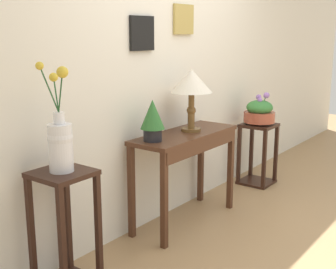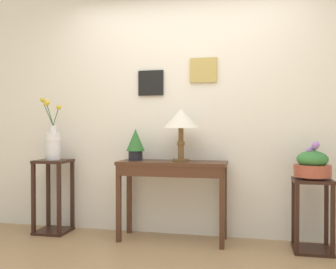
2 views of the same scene
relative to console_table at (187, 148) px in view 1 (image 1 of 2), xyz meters
The scene contains 9 objects.
ground_plane 1.36m from the console_table, 85.39° to the right, with size 12.00×12.00×0.01m, color #9E7A51.
back_wall_with_art 0.80m from the console_table, 72.83° to the left, with size 9.00×0.13×2.80m.
console_table is the anchor object (origin of this frame).
table_lamp 0.54m from the console_table, 14.32° to the left, with size 0.35×0.35×0.52m.
potted_plant_on_console 0.50m from the console_table, behind, with size 0.19×0.19×0.32m.
pedestal_stand_left 1.33m from the console_table, behind, with size 0.34×0.34×0.78m.
flower_vase_tall_left 1.34m from the console_table, behind, with size 0.22×0.21×0.67m.
pedestal_stand_right 1.35m from the console_table, ahead, with size 0.34×0.34×0.66m.
planter_bowl_wide_right 1.31m from the console_table, ahead, with size 0.33×0.33×0.34m.
Camera 1 is at (-3.11, -0.88, 1.61)m, focal length 48.25 mm.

